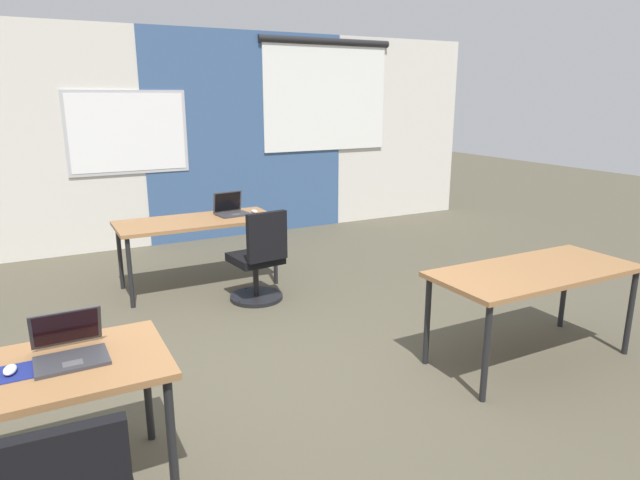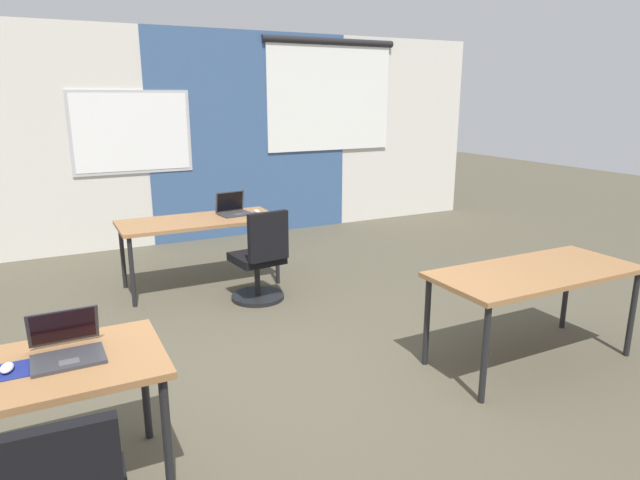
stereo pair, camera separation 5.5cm
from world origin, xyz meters
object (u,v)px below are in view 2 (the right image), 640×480
Objects in this scene: laptop_far_right at (234,210)px; desk_near_right at (535,278)px; chair_far_right at (260,264)px; mouse_near_left_inner at (7,368)px; mouse_far_right at (257,211)px; laptop_near_left_inner at (67,347)px; desk_far_center at (199,225)px.

desk_near_right is at bearing -73.28° from laptop_far_right.
chair_far_right is 2.94m from mouse_near_left_inner.
laptop_near_left_inner reaches higher than mouse_far_right.
desk_far_center is 15.29× the size of mouse_far_right.
chair_far_right is 2.74m from laptop_near_left_inner.
desk_near_right is 3.17m from laptop_far_right.
mouse_far_right is 0.97× the size of mouse_near_left_inner.
laptop_far_right is at bearing 115.19° from desk_near_right.
desk_near_right is 1.00× the size of desk_far_center.
chair_far_right reaches higher than mouse_near_left_inner.
laptop_near_left_inner is (-1.78, -2.04, 0.39)m from chair_far_right.
chair_far_right is at bearing -99.05° from laptop_far_right.
mouse_near_left_inner is (-0.26, -0.05, -0.03)m from laptop_near_left_inner.
mouse_near_left_inner is at bearing -134.05° from laptop_far_right.
laptop_far_right is at bearing 54.42° from mouse_near_left_inner.
laptop_far_right is 3.39× the size of mouse_near_left_inner.
laptop_near_left_inner reaches higher than mouse_near_left_inner.
mouse_near_left_inner is (-2.05, -2.86, -0.03)m from laptop_far_right.
laptop_near_left_inner reaches higher than chair_far_right.
laptop_far_right reaches higher than desk_far_center.
mouse_near_left_inner reaches higher than mouse_far_right.
chair_far_right is at bearing 122.95° from desk_near_right.
laptop_far_right reaches higher than laptop_near_left_inner.
laptop_near_left_inner reaches higher than desk_near_right.
mouse_far_right is at bearing -115.36° from chair_far_right.
mouse_near_left_inner reaches higher than desk_near_right.
desk_far_center is at bearing 59.45° from mouse_near_left_inner.
mouse_near_left_inner is (-3.40, 0.01, 0.08)m from desk_near_right.
mouse_far_right is at bearing -15.09° from laptop_far_right.
chair_far_right reaches higher than desk_far_center.
desk_far_center is at bearing 62.12° from laptop_near_left_inner.
laptop_near_left_inner is (-1.79, -2.82, -0.00)m from laptop_far_right.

